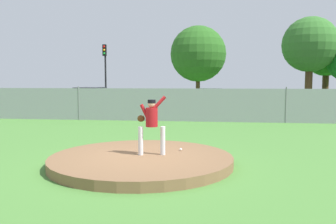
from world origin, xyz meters
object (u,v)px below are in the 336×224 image
object	(u,v)px
parked_car_teal	(209,102)
traffic_cone_orange	(40,108)
traffic_light_near	(105,65)
parked_car_burgundy	(260,103)
baseball	(181,149)
pitcher_youth	(151,121)
parked_car_champagne	(91,100)

from	to	relation	value
parked_car_teal	traffic_cone_orange	distance (m)	12.12
parked_car_teal	traffic_light_near	bearing A→B (deg)	153.28
parked_car_burgundy	traffic_light_near	world-z (taller)	traffic_light_near
parked_car_burgundy	parked_car_teal	size ratio (longest dim) A/B	0.92
baseball	pitcher_youth	bearing A→B (deg)	-138.48
baseball	parked_car_champagne	xyz separation A→B (m)	(-7.70, 13.98, 0.56)
parked_car_teal	traffic_light_near	size ratio (longest dim) A/B	0.95
traffic_light_near	parked_car_burgundy	bearing A→B (deg)	-20.26
baseball	traffic_light_near	bearing A→B (deg)	113.77
parked_car_teal	parked_car_burgundy	bearing A→B (deg)	-1.49
baseball	traffic_cone_orange	world-z (taller)	traffic_cone_orange
traffic_cone_orange	traffic_light_near	distance (m)	6.15
parked_car_burgundy	parked_car_teal	xyz separation A→B (m)	(-3.27, 0.08, 0.05)
parked_car_champagne	pitcher_youth	bearing A→B (deg)	-64.55
parked_car_champagne	parked_car_burgundy	bearing A→B (deg)	-3.70
traffic_cone_orange	parked_car_teal	bearing A→B (deg)	-2.56
parked_car_teal	parked_car_champagne	world-z (taller)	parked_car_champagne
parked_car_teal	traffic_cone_orange	world-z (taller)	parked_car_teal
pitcher_youth	parked_car_teal	size ratio (longest dim) A/B	0.33
parked_car_teal	parked_car_champagne	distance (m)	8.35
pitcher_youth	parked_car_burgundy	world-z (taller)	pitcher_youth
traffic_cone_orange	baseball	bearing A→B (deg)	-50.40
parked_car_teal	pitcher_youth	bearing A→B (deg)	-95.57
baseball	parked_car_teal	distance (m)	13.34
parked_car_teal	traffic_cone_orange	bearing A→B (deg)	177.44
pitcher_youth	traffic_cone_orange	size ratio (longest dim) A/B	2.90
parked_car_champagne	traffic_cone_orange	xyz separation A→B (m)	(-3.77, -0.12, -0.58)
parked_car_teal	traffic_cone_orange	size ratio (longest dim) A/B	8.82
traffic_cone_orange	traffic_light_near	bearing A→B (deg)	44.33
baseball	parked_car_burgundy	world-z (taller)	parked_car_burgundy
parked_car_champagne	traffic_light_near	world-z (taller)	traffic_light_near
pitcher_youth	traffic_light_near	size ratio (longest dim) A/B	0.31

